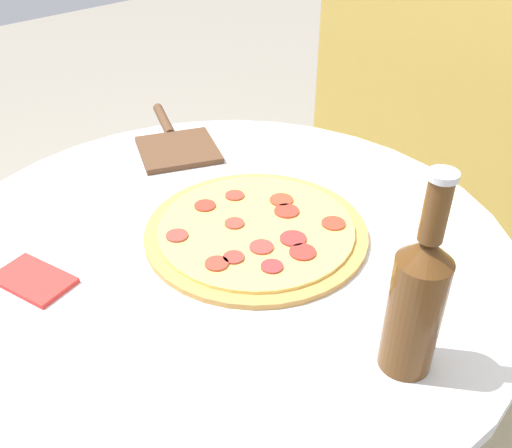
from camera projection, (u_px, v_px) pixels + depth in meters
The scene contains 5 objects.
table at pixel (225, 312), 1.03m from camera, with size 0.96×0.96×0.68m.
pizza at pixel (256, 230), 0.95m from camera, with size 0.37×0.37×0.02m.
beer_bottle at pixel (418, 298), 0.67m from camera, with size 0.07×0.07×0.28m.
pizza_paddle at pixel (175, 143), 1.22m from camera, with size 0.32×0.21×0.02m.
napkin at pixel (34, 280), 0.85m from camera, with size 0.13×0.10×0.01m.
Camera 1 is at (0.58, -0.48, 1.24)m, focal length 40.00 mm.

